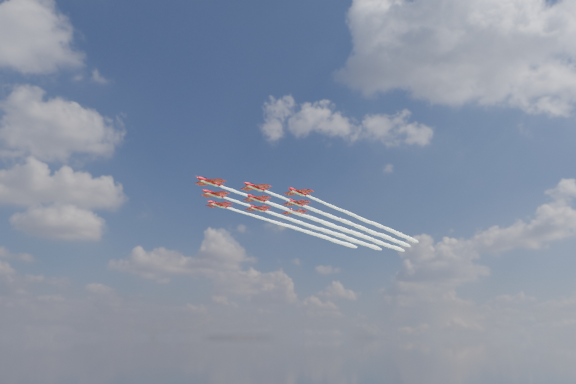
% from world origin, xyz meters
% --- Properties ---
extents(jet_lead, '(99.67, 50.83, 2.34)m').
position_xyz_m(jet_lead, '(27.33, 8.91, 88.21)').
color(jet_lead, red).
extents(jet_row2_port, '(99.67, 50.83, 2.34)m').
position_xyz_m(jet_row2_port, '(39.39, 7.29, 88.21)').
color(jet_row2_port, red).
extents(jet_row2_starb, '(99.67, 50.83, 2.34)m').
position_xyz_m(jet_row2_starb, '(33.47, 19.42, 88.21)').
color(jet_row2_starb, red).
extents(jet_row3_port, '(99.67, 50.83, 2.34)m').
position_xyz_m(jet_row3_port, '(51.45, 5.68, 88.21)').
color(jet_row3_port, red).
extents(jet_row3_centre, '(99.67, 50.83, 2.34)m').
position_xyz_m(jet_row3_centre, '(45.53, 17.80, 88.21)').
color(jet_row3_centre, red).
extents(jet_row3_starb, '(99.67, 50.83, 2.34)m').
position_xyz_m(jet_row3_starb, '(39.61, 29.92, 88.21)').
color(jet_row3_starb, red).
extents(jet_row4_port, '(99.67, 50.83, 2.34)m').
position_xyz_m(jet_row4_port, '(57.60, 16.18, 88.21)').
color(jet_row4_port, red).
extents(jet_row4_starb, '(99.67, 50.83, 2.34)m').
position_xyz_m(jet_row4_starb, '(51.67, 28.31, 88.21)').
color(jet_row4_starb, red).
extents(jet_tail, '(99.67, 50.83, 2.34)m').
position_xyz_m(jet_tail, '(63.74, 26.69, 88.21)').
color(jet_tail, red).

